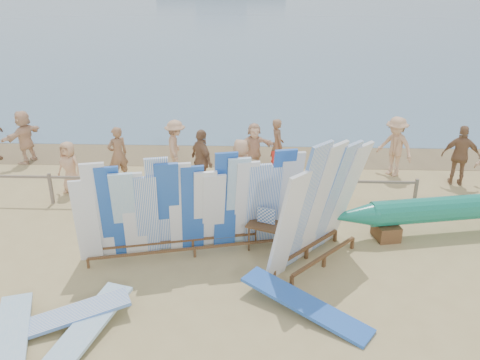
{
  "coord_description": "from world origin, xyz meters",
  "views": [
    {
      "loc": [
        1.73,
        -9.63,
        6.21
      ],
      "look_at": [
        1.27,
        2.53,
        1.0
      ],
      "focal_mm": 38.0,
      "sensor_mm": 36.0,
      "label": 1
    }
  ],
  "objects_px": {
    "stroller": "(283,177)",
    "beachgoer_11": "(25,137)",
    "beachgoer_7": "(277,145)",
    "beachgoer_1": "(118,154)",
    "side_surfboard_rack": "(318,208)",
    "flat_board_e": "(58,327)",
    "beachgoer_3": "(176,147)",
    "outrigger_canoe": "(462,209)",
    "flat_board_b": "(83,341)",
    "beachgoer_0": "(70,167)",
    "beachgoer_4": "(202,161)",
    "vendor_table": "(266,236)",
    "beachgoer_6": "(241,167)",
    "beach_chair_left": "(239,184)",
    "beach_chair_right": "(240,185)",
    "main_surfboard_rack": "(193,209)",
    "beachgoer_5": "(254,147)",
    "flat_board_a": "(12,351)",
    "beachgoer_9": "(395,146)",
    "beachgoer_10": "(461,156)",
    "flat_board_d": "(305,313)"
  },
  "relations": [
    {
      "from": "main_surfboard_rack",
      "to": "beach_chair_left",
      "type": "relative_size",
      "value": 6.1
    },
    {
      "from": "beachgoer_0",
      "to": "beachgoer_4",
      "type": "xyz_separation_m",
      "value": [
        3.83,
        0.26,
        0.16
      ]
    },
    {
      "from": "outrigger_canoe",
      "to": "flat_board_e",
      "type": "xyz_separation_m",
      "value": [
        -8.71,
        -3.95,
        -0.64
      ]
    },
    {
      "from": "flat_board_e",
      "to": "beachgoer_0",
      "type": "height_order",
      "value": "beachgoer_0"
    },
    {
      "from": "vendor_table",
      "to": "beachgoer_0",
      "type": "distance_m",
      "value": 6.46
    },
    {
      "from": "flat_board_d",
      "to": "beach_chair_right",
      "type": "height_order",
      "value": "beach_chair_right"
    },
    {
      "from": "vendor_table",
      "to": "beachgoer_6",
      "type": "height_order",
      "value": "beachgoer_6"
    },
    {
      "from": "outrigger_canoe",
      "to": "flat_board_b",
      "type": "relative_size",
      "value": 2.6
    },
    {
      "from": "outrigger_canoe",
      "to": "beach_chair_right",
      "type": "relative_size",
      "value": 8.77
    },
    {
      "from": "beachgoer_5",
      "to": "beachgoer_10",
      "type": "relative_size",
      "value": 0.84
    },
    {
      "from": "flat_board_e",
      "to": "beachgoer_3",
      "type": "height_order",
      "value": "beachgoer_3"
    },
    {
      "from": "side_surfboard_rack",
      "to": "beachgoer_7",
      "type": "xyz_separation_m",
      "value": [
        -0.7,
        5.53,
        -0.52
      ]
    },
    {
      "from": "beach_chair_left",
      "to": "beachgoer_1",
      "type": "distance_m",
      "value": 3.82
    },
    {
      "from": "flat_board_a",
      "to": "beachgoer_6",
      "type": "height_order",
      "value": "beachgoer_6"
    },
    {
      "from": "beachgoer_3",
      "to": "main_surfboard_rack",
      "type": "bearing_deg",
      "value": -173.89
    },
    {
      "from": "main_surfboard_rack",
      "to": "flat_board_a",
      "type": "xyz_separation_m",
      "value": [
        -2.78,
        -3.39,
        -1.14
      ]
    },
    {
      "from": "beach_chair_right",
      "to": "beachgoer_3",
      "type": "relative_size",
      "value": 0.46
    },
    {
      "from": "beachgoer_11",
      "to": "beachgoer_4",
      "type": "relative_size",
      "value": 0.96
    },
    {
      "from": "beach_chair_right",
      "to": "beachgoer_9",
      "type": "distance_m",
      "value": 5.08
    },
    {
      "from": "flat_board_a",
      "to": "beachgoer_6",
      "type": "bearing_deg",
      "value": 42.31
    },
    {
      "from": "outrigger_canoe",
      "to": "beachgoer_7",
      "type": "height_order",
      "value": "beachgoer_7"
    },
    {
      "from": "outrigger_canoe",
      "to": "beachgoer_0",
      "type": "relative_size",
      "value": 4.54
    },
    {
      "from": "beachgoer_7",
      "to": "beachgoer_1",
      "type": "distance_m",
      "value": 4.98
    },
    {
      "from": "main_surfboard_rack",
      "to": "beachgoer_7",
      "type": "xyz_separation_m",
      "value": [
        2.06,
        5.2,
        -0.28
      ]
    },
    {
      "from": "side_surfboard_rack",
      "to": "beachgoer_11",
      "type": "height_order",
      "value": "side_surfboard_rack"
    },
    {
      "from": "beach_chair_right",
      "to": "flat_board_a",
      "type": "bearing_deg",
      "value": -142.89
    },
    {
      "from": "stroller",
      "to": "beachgoer_11",
      "type": "relative_size",
      "value": 0.66
    },
    {
      "from": "beach_chair_right",
      "to": "stroller",
      "type": "height_order",
      "value": "stroller"
    },
    {
      "from": "beachgoer_11",
      "to": "beachgoer_5",
      "type": "distance_m",
      "value": 7.66
    },
    {
      "from": "beachgoer_9",
      "to": "beach_chair_left",
      "type": "bearing_deg",
      "value": -115.87
    },
    {
      "from": "beachgoer_6",
      "to": "beachgoer_7",
      "type": "bearing_deg",
      "value": 172.55
    },
    {
      "from": "outrigger_canoe",
      "to": "beachgoer_10",
      "type": "xyz_separation_m",
      "value": [
        1.01,
        3.05,
        0.28
      ]
    },
    {
      "from": "stroller",
      "to": "beachgoer_10",
      "type": "relative_size",
      "value": 0.64
    },
    {
      "from": "side_surfboard_rack",
      "to": "flat_board_d",
      "type": "height_order",
      "value": "side_surfboard_rack"
    },
    {
      "from": "flat_board_b",
      "to": "beachgoer_10",
      "type": "distance_m",
      "value": 11.77
    },
    {
      "from": "stroller",
      "to": "beachgoer_3",
      "type": "relative_size",
      "value": 0.67
    },
    {
      "from": "main_surfboard_rack",
      "to": "beachgoer_5",
      "type": "xyz_separation_m",
      "value": [
        1.32,
        5.28,
        -0.37
      ]
    },
    {
      "from": "side_surfboard_rack",
      "to": "flat_board_a",
      "type": "xyz_separation_m",
      "value": [
        -5.55,
        -3.06,
        -1.38
      ]
    },
    {
      "from": "flat_board_b",
      "to": "beach_chair_left",
      "type": "height_order",
      "value": "beach_chair_left"
    },
    {
      "from": "main_surfboard_rack",
      "to": "flat_board_e",
      "type": "distance_m",
      "value": 3.69
    },
    {
      "from": "beachgoer_10",
      "to": "beach_chair_left",
      "type": "bearing_deg",
      "value": 20.73
    },
    {
      "from": "beach_chair_right",
      "to": "beachgoer_7",
      "type": "height_order",
      "value": "beachgoer_7"
    },
    {
      "from": "vendor_table",
      "to": "stroller",
      "type": "bearing_deg",
      "value": 102.83
    },
    {
      "from": "side_surfboard_rack",
      "to": "beachgoer_6",
      "type": "bearing_deg",
      "value": 68.91
    },
    {
      "from": "outrigger_canoe",
      "to": "flat_board_d",
      "type": "relative_size",
      "value": 2.6
    },
    {
      "from": "flat_board_a",
      "to": "beachgoer_5",
      "type": "distance_m",
      "value": 9.62
    },
    {
      "from": "beach_chair_left",
      "to": "beachgoer_6",
      "type": "xyz_separation_m",
      "value": [
        0.07,
        -0.13,
        0.58
      ]
    },
    {
      "from": "main_surfboard_rack",
      "to": "beachgoer_6",
      "type": "relative_size",
      "value": 3.05
    },
    {
      "from": "flat_board_b",
      "to": "stroller",
      "type": "height_order",
      "value": "stroller"
    },
    {
      "from": "outrigger_canoe",
      "to": "flat_board_e",
      "type": "height_order",
      "value": "outrigger_canoe"
    }
  ]
}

